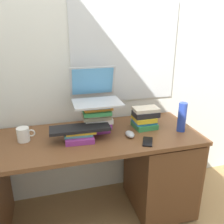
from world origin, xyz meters
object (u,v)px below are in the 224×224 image
at_px(book_stack_tall, 97,117).
at_px(cell_phone, 148,142).
at_px(book_stack_keyboard_riser, 79,135).
at_px(mug, 24,134).
at_px(desk, 146,167).
at_px(keyboard, 80,128).
at_px(computer_mouse, 130,134).
at_px(laptop, 95,93).
at_px(water_bottle, 182,117).
at_px(book_stack_side, 145,118).

distance_m(book_stack_tall, cell_phone, 0.42).
height_order(book_stack_keyboard_riser, mug, mug).
bearing_deg(book_stack_tall, desk, -13.60).
height_order(keyboard, computer_mouse, keyboard).
bearing_deg(laptop, mug, -171.40).
xyz_separation_m(computer_mouse, water_bottle, (0.41, -0.01, 0.10)).
distance_m(book_stack_tall, keyboard, 0.18).
relative_size(book_stack_side, mug, 1.62).
distance_m(desk, laptop, 0.74).
height_order(computer_mouse, cell_phone, computer_mouse).
bearing_deg(water_bottle, laptop, 160.58).
xyz_separation_m(laptop, keyboard, (-0.15, -0.16, -0.20)).
relative_size(book_stack_side, laptop, 0.57).
distance_m(book_stack_tall, water_bottle, 0.64).
bearing_deg(keyboard, laptop, 48.67).
bearing_deg(cell_phone, desk, 90.77).
bearing_deg(water_bottle, book_stack_keyboard_riser, 175.68).
height_order(computer_mouse, mug, mug).
height_order(book_stack_keyboard_riser, book_stack_side, book_stack_side).
relative_size(book_stack_side, water_bottle, 0.89).
height_order(laptop, computer_mouse, laptop).
xyz_separation_m(book_stack_side, computer_mouse, (-0.17, -0.13, -0.06)).
bearing_deg(computer_mouse, laptop, 135.16).
height_order(desk, cell_phone, cell_phone).
relative_size(book_stack_tall, computer_mouse, 2.20).
bearing_deg(desk, book_stack_keyboard_riser, -179.47).
height_order(computer_mouse, water_bottle, water_bottle).
xyz_separation_m(desk, water_bottle, (0.24, -0.06, 0.44)).
distance_m(desk, water_bottle, 0.51).
relative_size(computer_mouse, water_bottle, 0.46).
distance_m(laptop, cell_phone, 0.52).
bearing_deg(mug, book_stack_side, 0.06).
height_order(book_stack_tall, book_stack_side, book_stack_tall).
distance_m(water_bottle, cell_phone, 0.36).
bearing_deg(book_stack_keyboard_riser, keyboard, -31.09).
relative_size(laptop, water_bottle, 1.56).
distance_m(laptop, water_bottle, 0.68).
bearing_deg(book_stack_keyboard_riser, cell_phone, -20.52).
height_order(book_stack_keyboard_riser, water_bottle, water_bottle).
distance_m(mug, cell_phone, 0.87).
height_order(keyboard, mug, mug).
bearing_deg(laptop, cell_phone, -47.88).
bearing_deg(water_bottle, mug, 173.18).
bearing_deg(keyboard, water_bottle, -3.10).
height_order(mug, water_bottle, water_bottle).
bearing_deg(laptop, book_stack_keyboard_riser, -133.78).
xyz_separation_m(desk, book_stack_tall, (-0.38, 0.09, 0.44)).
bearing_deg(cell_phone, laptop, 157.65).
distance_m(book_stack_side, laptop, 0.44).
relative_size(laptop, cell_phone, 2.60).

